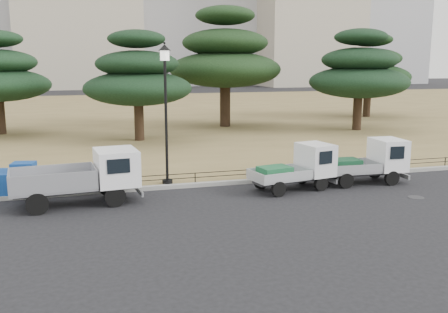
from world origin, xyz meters
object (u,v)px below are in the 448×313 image
object	(u,v)px
truck_large	(84,175)
tarp_pile	(16,180)
street_lamp	(165,91)
truck_kei_front	(298,167)
truck_kei_rear	(369,161)

from	to	relation	value
truck_large	tarp_pile	bearing A→B (deg)	138.26
truck_large	street_lamp	bearing A→B (deg)	20.74
truck_kei_front	truck_kei_rear	distance (m)	3.27
street_lamp	truck_large	bearing A→B (deg)	-153.56
truck_large	truck_kei_rear	distance (m)	11.38
street_lamp	truck_kei_front	bearing A→B (deg)	-19.51
truck_large	tarp_pile	xyz separation A→B (m)	(-2.44, 1.78, -0.44)
truck_kei_front	street_lamp	bearing A→B (deg)	149.78
truck_kei_front	truck_kei_rear	size ratio (longest dim) A/B	1.00
truck_large	truck_kei_front	bearing A→B (deg)	-6.68
truck_large	truck_kei_rear	world-z (taller)	truck_large
truck_kei_front	truck_kei_rear	world-z (taller)	truck_kei_rear
truck_large	truck_kei_front	size ratio (longest dim) A/B	1.27
truck_large	street_lamp	world-z (taller)	street_lamp
tarp_pile	truck_kei_front	bearing A→B (deg)	-10.29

